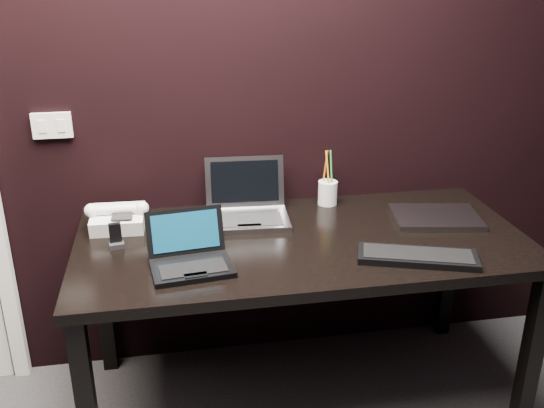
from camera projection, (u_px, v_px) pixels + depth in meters
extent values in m
plane|color=black|center=(209.00, 73.00, 2.40)|extent=(4.00, 0.00, 4.00)
cube|color=silver|center=(52.00, 125.00, 2.36)|extent=(0.15, 0.02, 0.10)
cube|color=silver|center=(42.00, 127.00, 2.34)|extent=(0.03, 0.01, 0.05)
cube|color=silver|center=(61.00, 126.00, 2.35)|extent=(0.03, 0.01, 0.05)
cube|color=black|center=(303.00, 243.00, 2.30)|extent=(1.70, 0.80, 0.04)
cube|color=black|center=(87.00, 408.00, 1.99)|extent=(0.06, 0.06, 0.70)
cube|color=black|center=(531.00, 356.00, 2.25)|extent=(0.06, 0.06, 0.70)
cube|color=black|center=(104.00, 299.00, 2.63)|extent=(0.06, 0.06, 0.70)
cube|color=black|center=(448.00, 268.00, 2.89)|extent=(0.06, 0.06, 0.70)
cube|color=black|center=(192.00, 268.00, 2.05)|extent=(0.29, 0.22, 0.02)
cube|color=black|center=(193.00, 268.00, 2.03)|extent=(0.23, 0.13, 0.00)
cube|color=black|center=(196.00, 275.00, 1.98)|extent=(0.08, 0.04, 0.00)
cube|color=black|center=(185.00, 231.00, 2.12)|extent=(0.28, 0.09, 0.16)
cube|color=#092E44|center=(185.00, 231.00, 2.12)|extent=(0.24, 0.07, 0.13)
cube|color=#A4A4AA|center=(248.00, 220.00, 2.43)|extent=(0.34, 0.26, 0.02)
cube|color=black|center=(248.00, 220.00, 2.39)|extent=(0.27, 0.15, 0.00)
cube|color=gray|center=(250.00, 226.00, 2.34)|extent=(0.09, 0.04, 0.00)
cube|color=#939498|center=(245.00, 181.00, 2.52)|extent=(0.33, 0.08, 0.20)
cube|color=black|center=(245.00, 181.00, 2.51)|extent=(0.28, 0.06, 0.17)
cube|color=black|center=(417.00, 257.00, 2.12)|extent=(0.44, 0.26, 0.02)
cube|color=black|center=(418.00, 253.00, 2.12)|extent=(0.39, 0.23, 0.00)
cube|color=gray|center=(436.00, 217.00, 2.45)|extent=(0.38, 0.30, 0.02)
cube|color=silver|center=(118.00, 220.00, 2.37)|extent=(0.21, 0.19, 0.09)
cylinder|color=white|center=(117.00, 209.00, 2.34)|extent=(0.19, 0.05, 0.04)
sphere|color=white|center=(92.00, 211.00, 2.33)|extent=(0.06, 0.06, 0.06)
sphere|color=silver|center=(142.00, 208.00, 2.35)|extent=(0.06, 0.06, 0.06)
cube|color=black|center=(122.00, 217.00, 2.31)|extent=(0.08, 0.06, 0.01)
cube|color=black|center=(115.00, 235.00, 2.21)|extent=(0.05, 0.03, 0.09)
cube|color=black|center=(117.00, 245.00, 2.21)|extent=(0.06, 0.05, 0.02)
cylinder|color=silver|center=(328.00, 193.00, 2.59)|extent=(0.09, 0.09, 0.10)
cylinder|color=#CF6513|center=(325.00, 167.00, 2.56)|extent=(0.02, 0.03, 0.15)
cylinder|color=#248737|center=(331.00, 168.00, 2.55)|extent=(0.01, 0.02, 0.15)
cylinder|color=black|center=(329.00, 167.00, 2.56)|extent=(0.01, 0.02, 0.15)
cylinder|color=orange|center=(328.00, 169.00, 2.54)|extent=(0.02, 0.04, 0.15)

